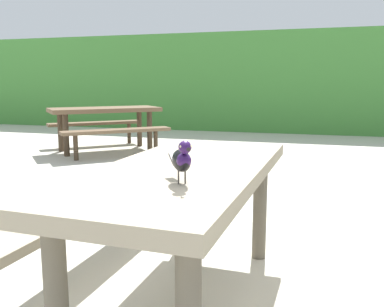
% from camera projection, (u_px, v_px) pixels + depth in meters
% --- Properties ---
extents(hedge_wall, '(28.00, 1.63, 2.33)m').
position_uv_depth(hedge_wall, '(296.00, 83.00, 10.13)').
color(hedge_wall, '#428438').
rests_on(hedge_wall, ground).
extents(picnic_table_foreground, '(1.75, 1.83, 0.74)m').
position_uv_depth(picnic_table_foreground, '(185.00, 201.00, 2.11)').
color(picnic_table_foreground, gray).
rests_on(picnic_table_foreground, ground).
extents(bird_grackle, '(0.17, 0.26, 0.18)m').
position_uv_depth(bird_grackle, '(182.00, 159.00, 1.67)').
color(bird_grackle, black).
rests_on(bird_grackle, picnic_table_foreground).
extents(picnic_table_mid_right, '(2.40, 2.39, 0.74)m').
position_uv_depth(picnic_table_mid_right, '(105.00, 118.00, 7.07)').
color(picnic_table_mid_right, brown).
rests_on(picnic_table_mid_right, ground).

